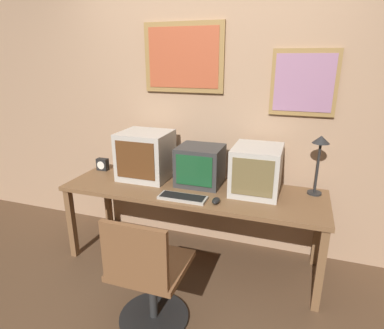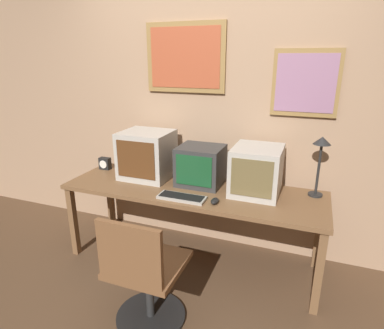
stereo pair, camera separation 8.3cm
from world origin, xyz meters
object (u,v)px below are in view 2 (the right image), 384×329
Objects in this scene: monitor_center at (201,165)px; office_chair at (145,279)px; mouse_near_keyboard at (215,201)px; monitor_left at (147,155)px; desk_lamp at (321,152)px; monitor_right at (257,170)px; desk_clock at (105,163)px; keyboard_main at (182,197)px.

office_chair is (-0.06, -0.94, -0.50)m from monitor_center.
monitor_center is 1.07m from office_chair.
monitor_left is at bearing 156.05° from mouse_near_keyboard.
monitor_left is 0.91× the size of desk_lamp.
monitor_right reaches higher than desk_clock.
monitor_center is at bearing 124.48° from mouse_near_keyboard.
keyboard_main is 0.78× the size of desk_lamp.
keyboard_main is at bearing 87.67° from office_chair.
monitor_center reaches higher than desk_clock.
monitor_right is 4.29× the size of mouse_near_keyboard.
desk_lamp is at bearing 24.24° from keyboard_main.
mouse_near_keyboard is 0.90m from desk_lamp.
desk_lamp reaches higher than monitor_left.
desk_clock is at bearing 175.20° from monitor_left.
keyboard_main is at bearing -176.98° from mouse_near_keyboard.
monitor_right reaches higher than keyboard_main.
desk_clock reaches higher than keyboard_main.
desk_clock is (-0.50, 0.04, -0.16)m from monitor_left.
mouse_near_keyboard is at bearing -149.06° from desk_lamp.
desk_clock is 0.14× the size of office_chair.
desk_lamp is at bearing 3.66° from monitor_left.
office_chair is at bearing -120.41° from monitor_right.
desk_lamp reaches higher than monitor_center.
mouse_near_keyboard is at bearing 64.06° from office_chair.
desk_lamp reaches higher than monitor_right.
mouse_near_keyboard is at bearing -16.72° from desk_clock.
desk_clock is at bearing -178.49° from desk_lamp.
office_chair is at bearing -115.94° from mouse_near_keyboard.
keyboard_main is at bearing -95.11° from monitor_center.
monitor_left is 1.00× the size of monitor_right.
keyboard_main is at bearing -146.93° from monitor_right.
monitor_left is at bearing -178.95° from monitor_center.
office_chair is at bearing -63.77° from monitor_left.
desk_lamp reaches higher than office_chair.
monitor_left is at bearing 179.38° from monitor_right.
monitor_center is 3.24× the size of desk_clock.
office_chair is (-0.29, -0.60, -0.35)m from mouse_near_keyboard.
desk_clock is 1.99m from desk_lamp.
monitor_left is at bearing -4.80° from desk_clock.
mouse_near_keyboard is (-0.25, -0.32, -0.17)m from monitor_right.
desk_clock is (-1.50, 0.05, -0.13)m from monitor_right.
monitor_right is at bearing -0.62° from monitor_left.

